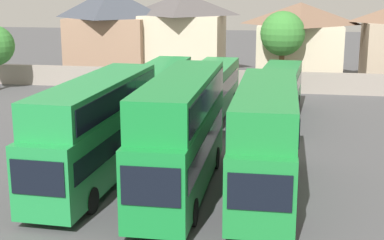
{
  "coord_description": "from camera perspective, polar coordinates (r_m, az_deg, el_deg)",
  "views": [
    {
      "loc": [
        4.77,
        -24.39,
        9.26
      ],
      "look_at": [
        0.0,
        3.0,
        2.54
      ],
      "focal_mm": 53.78,
      "sensor_mm": 36.0,
      "label": 1
    }
  ],
  "objects": [
    {
      "name": "ground",
      "position": [
        43.65,
        3.38,
        1.32
      ],
      "size": [
        140.0,
        140.0,
        0.0
      ],
      "primitive_type": "plane",
      "color": "#4C4C4F"
    },
    {
      "name": "depot_boundary_wall",
      "position": [
        49.87,
        4.26,
        3.9
      ],
      "size": [
        56.0,
        0.5,
        1.8
      ],
      "primitive_type": "cube",
      "color": "gray",
      "rests_on": "ground"
    },
    {
      "name": "bus_1",
      "position": [
        27.09,
        -9.43,
        -0.55
      ],
      "size": [
        2.91,
        11.84,
        4.84
      ],
      "rotation": [
        0.0,
        0.0,
        -1.61
      ],
      "color": "#208A40",
      "rests_on": "ground"
    },
    {
      "name": "bus_2",
      "position": [
        25.43,
        -1.08,
        -0.85
      ],
      "size": [
        2.61,
        11.6,
        5.2
      ],
      "rotation": [
        0.0,
        0.0,
        -1.56
      ],
      "color": "#177F34",
      "rests_on": "ground"
    },
    {
      "name": "bus_3",
      "position": [
        25.24,
        7.35,
        -1.5
      ],
      "size": [
        2.75,
        11.05,
        4.86
      ],
      "rotation": [
        0.0,
        0.0,
        -1.56
      ],
      "color": "#1C8136",
      "rests_on": "ground"
    },
    {
      "name": "bus_4",
      "position": [
        40.49,
        -3.46,
        3.22
      ],
      "size": [
        2.8,
        11.71,
        3.48
      ],
      "rotation": [
        0.0,
        0.0,
        -1.59
      ],
      "color": "#158A3B",
      "rests_on": "ground"
    },
    {
      "name": "bus_5",
      "position": [
        39.91,
        1.71,
        3.08
      ],
      "size": [
        2.98,
        11.97,
        3.47
      ],
      "rotation": [
        0.0,
        0.0,
        -1.61
      ],
      "color": "#228D41",
      "rests_on": "ground"
    },
    {
      "name": "bus_6",
      "position": [
        39.7,
        8.57,
        2.81
      ],
      "size": [
        3.17,
        10.89,
        3.4
      ],
      "rotation": [
        0.0,
        0.0,
        -1.64
      ],
      "color": "#237D3E",
      "rests_on": "ground"
    },
    {
      "name": "house_terrace_left",
      "position": [
        59.44,
        -8.03,
        8.77
      ],
      "size": [
        8.31,
        7.27,
        8.61
      ],
      "color": "#9E7A60",
      "rests_on": "ground"
    },
    {
      "name": "house_terrace_centre",
      "position": [
        58.94,
        -0.86,
        8.63
      ],
      "size": [
        8.25,
        7.8,
        8.17
      ],
      "color": "beige",
      "rests_on": "ground"
    },
    {
      "name": "house_terrace_right",
      "position": [
        56.65,
        10.61,
        7.77
      ],
      "size": [
        8.18,
        8.32,
        7.33
      ],
      "color": "beige",
      "rests_on": "ground"
    },
    {
      "name": "tree_right_of_lot",
      "position": [
        51.63,
        8.97,
        8.43
      ],
      "size": [
        3.92,
        3.92,
        6.76
      ],
      "color": "brown",
      "rests_on": "ground"
    }
  ]
}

